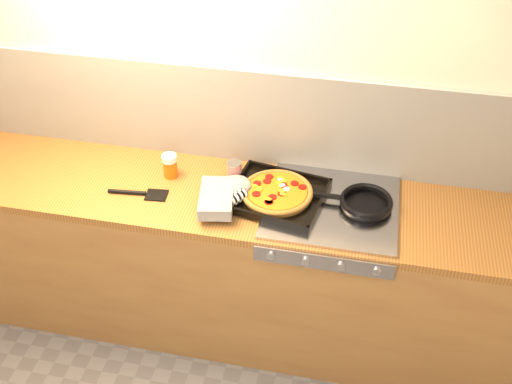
% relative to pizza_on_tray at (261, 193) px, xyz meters
% --- Properties ---
extents(room_shell, '(3.20, 3.20, 3.20)m').
position_rel_pizza_on_tray_xyz_m(room_shell, '(-0.12, 0.31, 0.20)').
color(room_shell, white).
rests_on(room_shell, ground).
extents(counter_run, '(3.20, 0.62, 0.90)m').
position_rel_pizza_on_tray_xyz_m(counter_run, '(-0.12, 0.02, -0.49)').
color(counter_run, olive).
rests_on(counter_run, ground).
extents(stovetop, '(0.60, 0.56, 0.02)m').
position_rel_pizza_on_tray_xyz_m(stovetop, '(0.33, 0.02, -0.04)').
color(stovetop, '#9FA0A5').
rests_on(stovetop, counter_run).
extents(pizza_on_tray, '(0.59, 0.47, 0.07)m').
position_rel_pizza_on_tray_xyz_m(pizza_on_tray, '(0.00, 0.00, 0.00)').
color(pizza_on_tray, black).
rests_on(pizza_on_tray, stovetop).
extents(frying_pan, '(0.40, 0.24, 0.04)m').
position_rel_pizza_on_tray_xyz_m(frying_pan, '(0.47, 0.04, -0.01)').
color(frying_pan, black).
rests_on(frying_pan, stovetop).
extents(tomato_can, '(0.09, 0.09, 0.10)m').
position_rel_pizza_on_tray_xyz_m(tomato_can, '(-0.16, 0.13, 0.01)').
color(tomato_can, maroon).
rests_on(tomato_can, counter_run).
extents(juice_glass, '(0.09, 0.09, 0.12)m').
position_rel_pizza_on_tray_xyz_m(juice_glass, '(-0.47, 0.10, 0.02)').
color(juice_glass, '#EC560D').
rests_on(juice_glass, counter_run).
extents(wooden_spoon, '(0.30, 0.09, 0.02)m').
position_rel_pizza_on_tray_xyz_m(wooden_spoon, '(0.08, 0.25, -0.04)').
color(wooden_spoon, olive).
rests_on(wooden_spoon, counter_run).
extents(black_spatula, '(0.29, 0.09, 0.02)m').
position_rel_pizza_on_tray_xyz_m(black_spatula, '(-0.57, -0.07, -0.04)').
color(black_spatula, black).
rests_on(black_spatula, counter_run).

